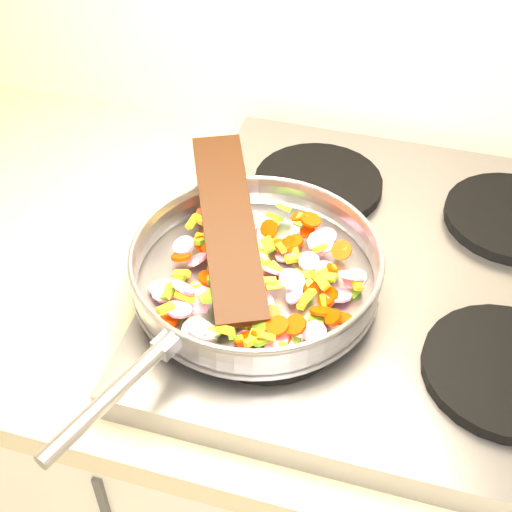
# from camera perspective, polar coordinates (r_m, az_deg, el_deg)

# --- Properties ---
(cooktop) EXTENTS (0.60, 0.60, 0.04)m
(cooktop) POSITION_cam_1_polar(r_m,az_deg,el_deg) (0.97, 11.17, -1.84)
(cooktop) COLOR #939399
(cooktop) RESTS_ON counter_top
(grate_fl) EXTENTS (0.19, 0.19, 0.02)m
(grate_fl) POSITION_cam_1_polar(r_m,az_deg,el_deg) (0.86, 0.93, -5.02)
(grate_fl) COLOR black
(grate_fl) RESTS_ON cooktop
(grate_fr) EXTENTS (0.19, 0.19, 0.02)m
(grate_fr) POSITION_cam_1_polar(r_m,az_deg,el_deg) (0.86, 19.38, -8.62)
(grate_fr) COLOR black
(grate_fr) RESTS_ON cooktop
(grate_bl) EXTENTS (0.19, 0.19, 0.02)m
(grate_bl) POSITION_cam_1_polar(r_m,az_deg,el_deg) (1.07, 4.99, 5.80)
(grate_bl) COLOR black
(grate_bl) RESTS_ON cooktop
(saute_pan) EXTENTS (0.35, 0.50, 0.05)m
(saute_pan) POSITION_cam_1_polar(r_m,az_deg,el_deg) (0.87, -0.10, -0.89)
(saute_pan) COLOR #9E9EA5
(saute_pan) RESTS_ON grate_fl
(vegetable_heap) EXTENTS (0.26, 0.27, 0.05)m
(vegetable_heap) POSITION_cam_1_polar(r_m,az_deg,el_deg) (0.87, -0.05, -1.77)
(vegetable_heap) COLOR red
(vegetable_heap) RESTS_ON saute_pan
(wooden_spatula) EXTENTS (0.17, 0.27, 0.09)m
(wooden_spatula) POSITION_cam_1_polar(r_m,az_deg,el_deg) (0.89, -2.23, 2.55)
(wooden_spatula) COLOR black
(wooden_spatula) RESTS_ON saute_pan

